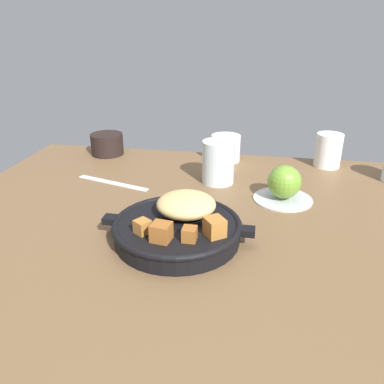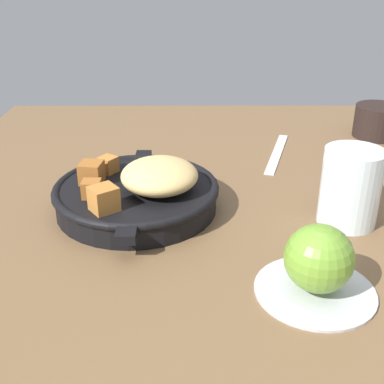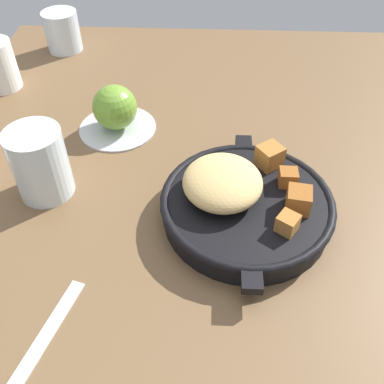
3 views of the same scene
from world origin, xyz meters
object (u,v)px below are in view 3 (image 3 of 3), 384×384
butter_knife (31,358)px  water_glass_short (62,31)px  cast_iron_skillet (244,202)px  red_apple (115,107)px  water_glass_tall (40,163)px

butter_knife → water_glass_short: (67.34, 13.44, 3.80)cm
cast_iron_skillet → red_apple: 27.63cm
water_glass_tall → cast_iron_skillet: bearing=-97.7°
cast_iron_skillet → water_glass_short: water_glass_short is taller
cast_iron_skillet → butter_knife: cast_iron_skillet is taller
cast_iron_skillet → butter_knife: bearing=133.0°
butter_knife → water_glass_short: 68.77cm
butter_knife → water_glass_tall: bearing=28.5°
water_glass_short → water_glass_tall: 43.45cm
butter_knife → red_apple: bearing=13.3°
cast_iron_skillet → water_glass_tall: 28.01cm
red_apple → cast_iron_skillet: bearing=-133.1°
butter_knife → water_glass_short: size_ratio=2.45×
red_apple → butter_knife: bearing=176.7°
water_glass_short → water_glass_tall: (-42.65, -8.24, 1.11)cm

